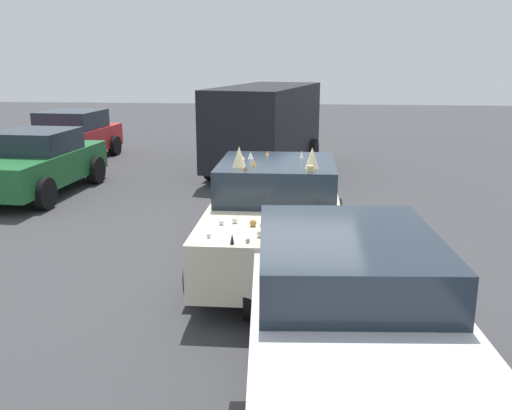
# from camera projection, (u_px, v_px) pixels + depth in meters

# --- Properties ---
(ground_plane) EXTENTS (60.00, 60.00, 0.00)m
(ground_plane) POSITION_uv_depth(u_px,v_px,m) (276.00, 263.00, 8.56)
(ground_plane) COLOR #38383A
(art_car_decorated) EXTENTS (4.49, 2.13, 1.83)m
(art_car_decorated) POSITION_uv_depth(u_px,v_px,m) (276.00, 214.00, 8.40)
(art_car_decorated) COLOR beige
(art_car_decorated) RESTS_ON ground
(parked_van_near_left) EXTENTS (5.29, 2.94, 2.29)m
(parked_van_near_left) POSITION_uv_depth(u_px,v_px,m) (266.00, 124.00, 15.12)
(parked_van_near_left) COLOR black
(parked_van_near_left) RESTS_ON ground
(parked_sedan_behind_left) EXTENTS (4.11, 2.15, 1.44)m
(parked_sedan_behind_left) POSITION_uv_depth(u_px,v_px,m) (35.00, 163.00, 12.71)
(parked_sedan_behind_left) COLOR #1E602D
(parked_sedan_behind_left) RESTS_ON ground
(parked_sedan_row_back_center) EXTENTS (4.60, 2.33, 1.42)m
(parked_sedan_row_back_center) POSITION_uv_depth(u_px,v_px,m) (349.00, 311.00, 5.26)
(parked_sedan_row_back_center) COLOR silver
(parked_sedan_row_back_center) RESTS_ON ground
(parked_sedan_behind_right) EXTENTS (4.02, 2.26, 1.47)m
(parked_sedan_behind_right) POSITION_uv_depth(u_px,v_px,m) (70.00, 137.00, 16.87)
(parked_sedan_behind_right) COLOR red
(parked_sedan_behind_right) RESTS_ON ground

